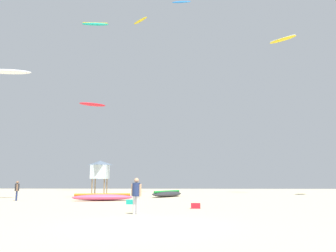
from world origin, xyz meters
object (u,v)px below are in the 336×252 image
(kite_grounded_near, at_px, (103,197))
(cooler_box, at_px, (130,202))
(person_midground, at_px, (17,189))
(kite_aloft_1, at_px, (140,21))
(kite_grounded_mid, at_px, (167,194))
(kite_aloft_3, at_px, (283,39))
(person_foreground, at_px, (136,193))
(kite_aloft_6, at_px, (7,72))
(kite_aloft_2, at_px, (181,2))
(gear_bag, at_px, (196,206))
(lifeguard_tower, at_px, (100,169))
(kite_aloft_0, at_px, (93,104))
(kite_aloft_4, at_px, (95,24))

(kite_grounded_near, distance_m, cooler_box, 5.11)
(person_midground, xyz_separation_m, kite_aloft_1, (7.53, 21.85, 25.72))
(kite_grounded_near, bearing_deg, kite_grounded_mid, 55.62)
(person_midground, xyz_separation_m, kite_aloft_3, (27.48, 15.00, 19.30))
(person_foreground, relative_size, kite_aloft_6, 0.42)
(person_foreground, relative_size, person_midground, 1.09)
(person_midground, xyz_separation_m, kite_grounded_mid, (12.40, 7.62, -0.65))
(kite_aloft_2, bearing_deg, person_foreground, -94.98)
(kite_aloft_6, bearing_deg, person_midground, -12.10)
(kite_grounded_mid, distance_m, gear_bag, 15.47)
(lifeguard_tower, bearing_deg, kite_aloft_0, -81.72)
(kite_aloft_0, bearing_deg, kite_aloft_1, 82.75)
(kite_aloft_0, bearing_deg, person_midground, -144.67)
(person_midground, height_order, kite_grounded_near, person_midground)
(kite_aloft_2, height_order, kite_aloft_4, kite_aloft_4)
(kite_aloft_2, xyz_separation_m, kite_aloft_6, (-15.83, -15.30, -14.88))
(person_foreground, height_order, kite_aloft_4, kite_aloft_4)
(kite_grounded_mid, xyz_separation_m, kite_aloft_3, (15.08, 7.38, 19.94))
(kite_grounded_mid, xyz_separation_m, cooler_box, (-2.16, -11.65, -0.15))
(kite_aloft_2, xyz_separation_m, kite_aloft_3, (13.46, -0.68, -6.05))
(kite_aloft_2, bearing_deg, kite_grounded_mid, -101.32)
(person_foreground, distance_m, lifeguard_tower, 26.59)
(kite_grounded_near, height_order, kite_grounded_mid, kite_grounded_mid)
(cooler_box, relative_size, kite_aloft_1, 0.18)
(person_foreground, bearing_deg, cooler_box, -141.85)
(kite_aloft_2, bearing_deg, kite_aloft_1, 136.46)
(person_foreground, relative_size, kite_aloft_0, 0.68)
(kite_grounded_mid, relative_size, kite_aloft_4, 1.23)
(lifeguard_tower, xyz_separation_m, kite_aloft_0, (1.47, -10.12, 6.01))
(kite_aloft_2, bearing_deg, gear_bag, -88.18)
(person_midground, relative_size, kite_aloft_1, 0.53)
(kite_grounded_near, height_order, kite_aloft_3, kite_aloft_3)
(person_midground, distance_m, kite_grounded_mid, 14.57)
(person_foreground, bearing_deg, kite_aloft_2, -157.46)
(kite_aloft_4, bearing_deg, kite_aloft_0, -74.97)
(kite_aloft_2, distance_m, kite_aloft_6, 26.57)
(kite_grounded_near, distance_m, kite_aloft_0, 9.69)
(person_foreground, xyz_separation_m, kite_aloft_1, (-4.12, 33.35, 25.63))
(person_midground, height_order, kite_aloft_6, kite_aloft_6)
(gear_bag, distance_m, kite_aloft_1, 40.34)
(kite_grounded_mid, xyz_separation_m, lifeguard_tower, (-8.66, 6.20, 2.74))
(cooler_box, xyz_separation_m, kite_aloft_3, (17.23, 19.03, 20.10))
(person_foreground, bearing_deg, lifeguard_tower, -135.14)
(kite_aloft_0, bearing_deg, cooler_box, -56.92)
(person_midground, distance_m, kite_aloft_0, 10.32)
(kite_grounded_mid, bearing_deg, kite_aloft_3, 26.09)
(gear_bag, height_order, kite_aloft_2, kite_aloft_2)
(kite_aloft_4, bearing_deg, kite_grounded_near, -72.48)
(kite_aloft_0, bearing_deg, person_foreground, -67.05)
(gear_bag, bearing_deg, person_midground, 152.52)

